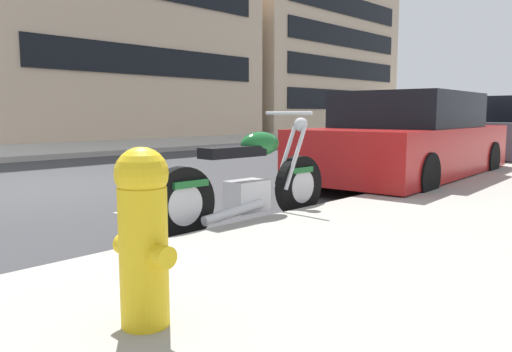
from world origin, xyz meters
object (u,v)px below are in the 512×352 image
parked_car_behind_motorcycle (499,130)px  parked_car_at_intersection (409,141)px  parked_motorcycle (249,183)px  car_opposite_curb (397,122)px  fire_hydrant (143,232)px

parked_car_behind_motorcycle → parked_car_at_intersection: bearing=-179.3°
parked_motorcycle → car_opposite_curb: (17.98, 7.84, 0.26)m
parked_motorcycle → fire_hydrant: bearing=-144.5°
parked_car_behind_motorcycle → fire_hydrant: bearing=-172.3°
parked_car_at_intersection → parked_car_behind_motorcycle: bearing=-0.6°
parked_motorcycle → fire_hydrant: 2.64m
parked_car_at_intersection → parked_car_behind_motorcycle: (5.28, 0.31, 0.03)m
parked_car_at_intersection → fire_hydrant: parked_car_at_intersection is taller
parked_motorcycle → car_opposite_curb: car_opposite_curb is taller
parked_car_at_intersection → car_opposite_curb: 15.84m
fire_hydrant → parked_motorcycle: bearing=33.7°
car_opposite_curb → parked_car_behind_motorcycle: bearing=37.7°
parked_motorcycle → parked_car_behind_motorcycle: size_ratio=0.49×
parked_car_behind_motorcycle → fire_hydrant: 11.69m
parked_motorcycle → parked_car_at_intersection: bearing=6.7°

